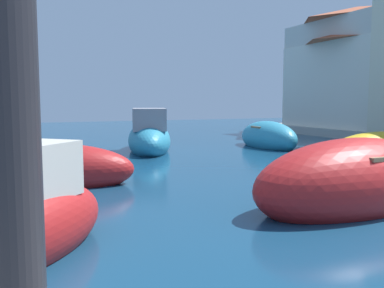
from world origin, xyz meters
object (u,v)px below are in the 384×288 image
object	(u,v)px
moored_boat_0	(14,224)
moored_boat_1	(149,137)
waterfront_building_annex	(361,77)
moored_boat_7	(40,170)
waterfront_building_far	(355,67)
moored_boat_5	(378,153)
moored_boat_8	(268,138)
moored_boat_2	(355,182)

from	to	relation	value
moored_boat_0	moored_boat_1	bearing A→B (deg)	-162.82
moored_boat_0	waterfront_building_annex	size ratio (longest dim) A/B	0.37
waterfront_building_annex	moored_boat_7	bearing A→B (deg)	-156.40
waterfront_building_far	moored_boat_1	bearing A→B (deg)	-168.13
moored_boat_5	waterfront_building_annex	bearing A→B (deg)	-137.16
moored_boat_5	waterfront_building_far	bearing A→B (deg)	-135.59
moored_boat_7	moored_boat_5	bearing A→B (deg)	-166.75
moored_boat_5	moored_boat_8	world-z (taller)	moored_boat_8
moored_boat_5	moored_boat_8	distance (m)	6.18
moored_boat_2	moored_boat_5	size ratio (longest dim) A/B	1.04
moored_boat_0	moored_boat_7	world-z (taller)	moored_boat_0
moored_boat_1	moored_boat_2	distance (m)	11.05
moored_boat_7	waterfront_building_annex	size ratio (longest dim) A/B	0.52
moored_boat_0	waterfront_building_annex	xyz separation A→B (m)	(20.46, 13.82, 3.17)
moored_boat_1	moored_boat_5	xyz separation A→B (m)	(5.88, -7.00, -0.19)
moored_boat_0	moored_boat_8	xyz separation A→B (m)	(11.25, 10.42, -0.04)
moored_boat_1	moored_boat_2	world-z (taller)	moored_boat_1
moored_boat_8	waterfront_building_annex	size ratio (longest dim) A/B	0.44
moored_boat_2	moored_boat_5	xyz separation A→B (m)	(5.11, 4.02, -0.10)
moored_boat_5	waterfront_building_annex	distance (m)	13.49
moored_boat_1	moored_boat_8	xyz separation A→B (m)	(5.60, -0.83, -0.16)
moored_boat_5	moored_boat_2	bearing A→B (deg)	34.03
moored_boat_2	waterfront_building_annex	size ratio (longest dim) A/B	0.53
moored_boat_0	moored_boat_5	world-z (taller)	moored_boat_0
moored_boat_0	moored_boat_5	size ratio (longest dim) A/B	0.74
moored_boat_0	moored_boat_7	size ratio (longest dim) A/B	0.72
moored_boat_1	waterfront_building_far	distance (m)	15.59
moored_boat_8	waterfront_building_annex	bearing A→B (deg)	-65.38
moored_boat_1	waterfront_building_annex	bearing A→B (deg)	-62.93
moored_boat_2	waterfront_building_annex	xyz separation A→B (m)	(14.04, 13.60, 3.14)
moored_boat_2	moored_boat_1	bearing A→B (deg)	89.69
moored_boat_1	waterfront_building_annex	distance (m)	15.34
waterfront_building_annex	moored_boat_1	bearing A→B (deg)	-170.15
moored_boat_1	moored_boat_7	world-z (taller)	moored_boat_1
moored_boat_8	waterfront_building_annex	xyz separation A→B (m)	(9.21, 3.40, 3.21)
moored_boat_1	moored_boat_5	distance (m)	9.15
waterfront_building_annex	waterfront_building_far	xyz separation A→B (m)	(0.00, 0.54, 0.68)
moored_boat_7	moored_boat_8	world-z (taller)	moored_boat_8
moored_boat_7	moored_boat_2	bearing A→B (deg)	157.20
moored_boat_2	waterfront_building_annex	distance (m)	19.80
waterfront_building_far	moored_boat_5	bearing A→B (deg)	-131.43
moored_boat_1	waterfront_building_annex	xyz separation A→B (m)	(14.81, 2.57, 3.05)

